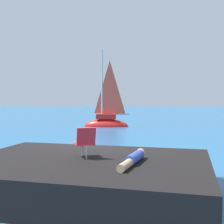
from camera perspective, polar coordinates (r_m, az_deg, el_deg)
The scene contains 7 objects.
ground_plane at distance 11.11m, azimuth -3.31°, elevation -9.62°, with size 160.00×160.00×0.00m, color #236093.
shore_ledge at distance 7.83m, azimuth -4.87°, elevation -11.75°, with size 6.04×4.47×0.83m, color black.
boulder_seaward at distance 10.32m, azimuth 5.38°, elevation -10.59°, with size 0.97×0.78×0.53m, color black.
boulder_inland at distance 10.41m, azimuth -11.25°, elevation -10.50°, with size 1.45×1.16×0.80m, color black.
sailboat_near at distance 25.12m, azimuth -1.05°, elevation -1.89°, with size 3.81×1.49×6.98m.
person_sunbather at distance 7.18m, azimuth 4.01°, elevation -8.74°, with size 0.53×1.74×0.25m.
beach_chair at distance 7.81m, azimuth -5.08°, elevation -5.38°, with size 0.69×0.74×0.80m.
Camera 1 is at (2.15, -10.64, 2.36)m, focal length 48.74 mm.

